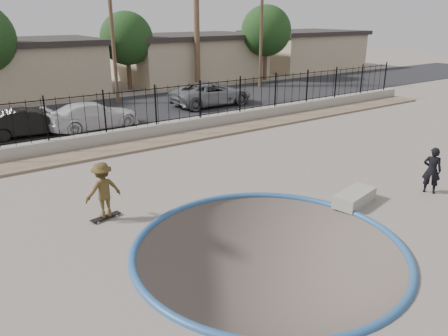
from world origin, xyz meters
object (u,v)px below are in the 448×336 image
car_b (29,122)px  car_c (93,115)px  videographer (432,170)px  skater (103,193)px  skateboard (106,217)px  concrete_ledge (354,198)px  car_d (211,94)px

car_b → car_c: size_ratio=0.86×
videographer → skater: bearing=36.2°
skateboard → car_b: 10.80m
skateboard → videographer: bearing=-35.5°
skater → car_b: 10.78m
skater → car_b: (0.24, 10.78, -0.12)m
concrete_ledge → car_d: size_ratio=0.30×
car_d → car_b: bearing=96.2°
concrete_ledge → car_c: size_ratio=0.34×
concrete_ledge → car_b: car_b is taller
videographer → car_c: size_ratio=0.33×
car_c → skater: bearing=158.5°
videographer → concrete_ledge: 2.94m
concrete_ledge → car_c: (-3.54, 13.80, 0.52)m
videographer → car_c: 15.92m
videographer → car_d: 16.33m
skater → videographer: size_ratio=1.04×
skater → videographer: 10.45m
car_b → videographer: bearing=-144.5°
concrete_ledge → car_d: (4.72, 15.40, 0.59)m
skater → car_b: bearing=-95.0°
car_b → skater: bearing=-177.6°
concrete_ledge → skateboard: bearing=153.5°
videographer → car_c: (-6.30, 14.62, -0.07)m
skater → concrete_ledge: (6.80, -3.40, -0.61)m
videographer → car_d: (1.95, 16.22, 0.00)m
skater → car_c: 10.90m
skater → videographer: bearing=152.5°
skater → skateboard: (-0.00, 0.00, -0.75)m
videographer → car_c: bearing=-6.7°
car_c → car_b: bearing=78.9°
skateboard → car_d: (11.52, 12.00, 0.72)m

